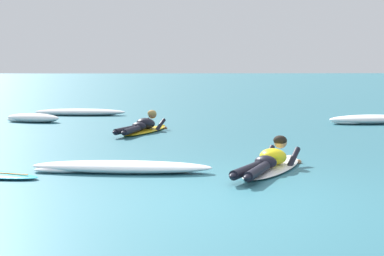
% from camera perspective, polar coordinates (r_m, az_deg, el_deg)
% --- Properties ---
extents(ground_plane, '(120.00, 120.00, 0.00)m').
position_cam_1_polar(ground_plane, '(17.00, -0.11, 0.95)').
color(ground_plane, '#2D6B7A').
extents(surfer_near, '(1.58, 2.44, 0.54)m').
position_cam_1_polar(surfer_near, '(9.00, 7.66, -3.35)').
color(surfer_near, white).
rests_on(surfer_near, ground).
extents(surfer_far, '(1.31, 2.39, 0.53)m').
position_cam_1_polar(surfer_far, '(13.73, -4.82, 0.15)').
color(surfer_far, yellow).
rests_on(surfer_far, ground).
extents(whitewater_mid_left, '(1.66, 1.02, 0.25)m').
position_cam_1_polar(whitewater_mid_left, '(16.53, -15.31, 0.95)').
color(whitewater_mid_left, white).
rests_on(whitewater_mid_left, ground).
extents(whitewater_mid_right, '(2.39, 0.97, 0.24)m').
position_cam_1_polar(whitewater_mid_right, '(16.32, 17.18, 0.80)').
color(whitewater_mid_right, white).
rests_on(whitewater_mid_right, ground).
extents(whitewater_back, '(2.86, 0.88, 0.21)m').
position_cam_1_polar(whitewater_back, '(18.27, -10.90, 1.53)').
color(whitewater_back, white).
rests_on(whitewater_back, ground).
extents(whitewater_far_band, '(2.79, 0.82, 0.18)m').
position_cam_1_polar(whitewater_far_band, '(8.87, -6.91, -3.83)').
color(whitewater_far_band, white).
rests_on(whitewater_far_band, ground).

